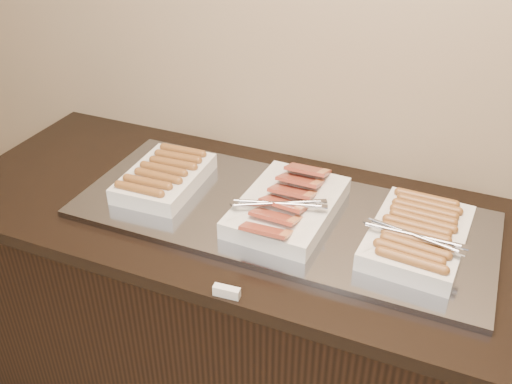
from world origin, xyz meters
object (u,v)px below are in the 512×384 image
dish_left (165,177)px  dish_right (418,235)px  dish_center (287,205)px  counter (276,327)px  warming_tray (281,215)px

dish_left → dish_right: 0.77m
dish_left → dish_right: size_ratio=0.88×
dish_center → dish_right: dish_center is taller
dish_center → dish_right: bearing=2.2°
counter → dish_left: bearing=180.0°
counter → dish_left: dish_left is taller
dish_center → warming_tray: bearing=172.5°
counter → dish_right: bearing=-0.6°
counter → warming_tray: (0.00, 0.00, 0.46)m
warming_tray → dish_right: dish_right is taller
counter → dish_left: 0.63m
warming_tray → dish_left: bearing=180.0°
dish_center → dish_right: size_ratio=1.09×
dish_center → dish_right: (0.37, -0.00, 0.00)m
warming_tray → dish_right: (0.39, -0.00, 0.04)m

